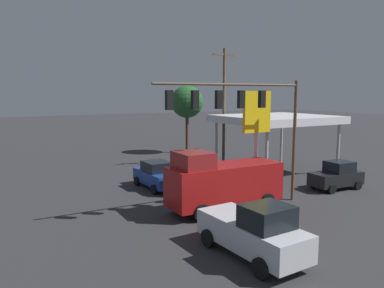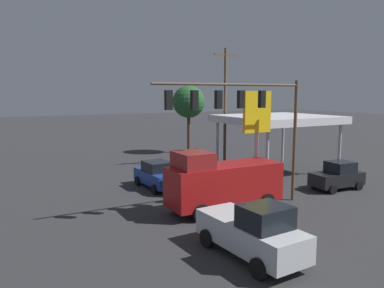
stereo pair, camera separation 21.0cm
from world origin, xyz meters
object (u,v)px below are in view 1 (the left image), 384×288
at_px(pickup_parked, 254,231).
at_px(delivery_truck, 222,182).
at_px(sedan_waiting, 157,175).
at_px(hatchback_crossing, 337,176).
at_px(street_tree, 187,102).
at_px(utility_pole, 224,105).
at_px(price_sign, 257,120).
at_px(traffic_signal_assembly, 242,109).

xyz_separation_m(pickup_parked, delivery_truck, (-2.32, -5.89, 0.58)).
relative_size(sedan_waiting, hatchback_crossing, 1.15).
xyz_separation_m(delivery_truck, street_tree, (-8.13, -19.46, 4.06)).
xyz_separation_m(utility_pole, delivery_truck, (7.45, 11.04, -3.98)).
bearing_deg(street_tree, delivery_truck, 67.32).
bearing_deg(delivery_truck, utility_pole, -124.08).
xyz_separation_m(pickup_parked, street_tree, (-10.46, -25.35, 4.64)).
xyz_separation_m(pickup_parked, hatchback_crossing, (-12.15, -6.06, -0.16)).
distance_m(utility_pole, delivery_truck, 13.90).
xyz_separation_m(price_sign, sedan_waiting, (4.55, -5.45, -4.14)).
bearing_deg(delivery_truck, price_sign, -161.41).
bearing_deg(sedan_waiting, hatchback_crossing, 57.18).
height_order(delivery_truck, hatchback_crossing, delivery_truck).
xyz_separation_m(traffic_signal_assembly, delivery_truck, (1.08, -0.36, -4.16)).
bearing_deg(sedan_waiting, street_tree, 141.11).
height_order(utility_pole, pickup_parked, utility_pole).
bearing_deg(traffic_signal_assembly, pickup_parked, 58.40).
bearing_deg(pickup_parked, hatchback_crossing, 113.05).
xyz_separation_m(price_sign, hatchback_crossing, (-6.53, 0.94, -4.14)).
relative_size(pickup_parked, sedan_waiting, 1.18).
relative_size(delivery_truck, street_tree, 0.89).
xyz_separation_m(traffic_signal_assembly, pickup_parked, (3.40, 5.53, -4.74)).
bearing_deg(traffic_signal_assembly, price_sign, -146.48).
bearing_deg(utility_pole, delivery_truck, 56.00).
bearing_deg(hatchback_crossing, pickup_parked, 29.56).
relative_size(delivery_truck, hatchback_crossing, 1.75).
relative_size(traffic_signal_assembly, utility_pole, 0.90).
xyz_separation_m(utility_pole, price_sign, (4.15, 9.93, -0.58)).
height_order(utility_pole, street_tree, utility_pole).
bearing_deg(pickup_parked, sedan_waiting, 171.65).
height_order(price_sign, hatchback_crossing, price_sign).
height_order(traffic_signal_assembly, hatchback_crossing, traffic_signal_assembly).
bearing_deg(delivery_truck, sedan_waiting, -79.26).
relative_size(utility_pole, delivery_truck, 1.58).
bearing_deg(hatchback_crossing, delivery_truck, 4.06).
relative_size(traffic_signal_assembly, sedan_waiting, 2.16).
bearing_deg(delivery_truck, pickup_parked, 68.40).
bearing_deg(sedan_waiting, pickup_parked, -7.77).
bearing_deg(hatchback_crossing, utility_pole, -74.59).
bearing_deg(street_tree, price_sign, 75.23).
height_order(traffic_signal_assembly, price_sign, traffic_signal_assembly).
bearing_deg(traffic_signal_assembly, delivery_truck, -18.19).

